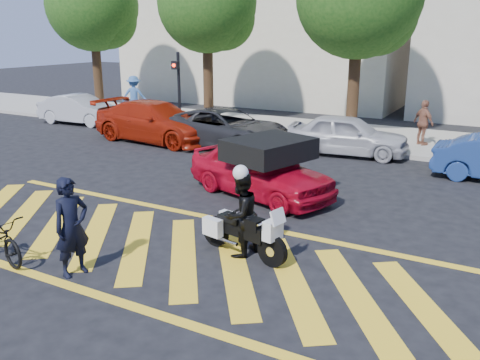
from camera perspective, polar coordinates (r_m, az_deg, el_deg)
The scene contains 17 objects.
ground at distance 9.89m, azimuth -8.76°, elevation -7.69°, with size 90.00×90.00×0.00m, color black.
sidewalk at distance 20.28m, azimuth 12.28°, elevation 4.87°, with size 60.00×5.00×0.15m, color #9E998E.
crosswalk at distance 9.91m, azimuth -8.94°, elevation -7.62°, with size 12.33×4.00×0.01m.
building_left at distance 31.23m, azimuth 3.16°, elevation 18.22°, with size 16.00×8.00×10.00m, color beige.
tree_far_left at distance 26.64m, azimuth -15.92°, elevation 18.07°, with size 4.40×4.40×7.41m.
tree_left at distance 22.61m, azimuth -3.35°, elevation 18.90°, with size 4.20×4.20×7.26m.
signal_pole at distance 20.84m, azimuth -6.97°, elevation 10.55°, with size 0.28×0.43×3.20m.
officer_bike at distance 8.97m, azimuth -18.38°, elevation -5.02°, with size 0.63×0.41×1.72m, color black.
police_motorcycle at distance 9.37m, azimuth 0.17°, elevation -5.76°, with size 1.94×0.81×0.87m.
officer_moto at distance 9.25m, azimuth 0.08°, elevation -3.89°, with size 0.77×0.60×1.59m, color black.
red_convertible at distance 12.65m, azimuth 2.30°, elevation 1.19°, with size 1.62×4.03×1.37m, color #B4081E.
parked_far_left at distance 23.86m, azimuth -17.53°, elevation 7.56°, with size 1.36×3.89×1.28m, color #999BA0.
parked_left at distance 19.32m, azimuth -9.39°, elevation 6.48°, with size 2.09×5.14×1.49m, color maroon.
parked_mid_left at distance 18.05m, azimuth -1.65°, elevation 5.82°, with size 2.29×4.96×1.38m, color black.
parked_mid_right at distance 17.32m, azimuth 11.96°, elevation 4.98°, with size 1.60×3.97×1.35m, color #B2B2B6.
pedestrian_left at distance 24.91m, azimuth -11.79°, elevation 9.29°, with size 1.18×0.68×1.82m, color #3A63A0.
pedestrian_right at distance 18.85m, azimuth 19.91°, elevation 6.07°, with size 0.92×0.38×1.57m, color #955B43.
Camera 1 is at (5.61, -7.09, 4.01)m, focal length 38.00 mm.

